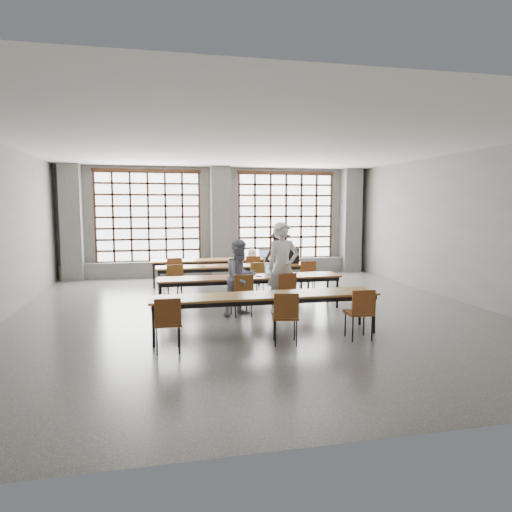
% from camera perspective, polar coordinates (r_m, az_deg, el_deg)
% --- Properties ---
extents(floor, '(11.00, 11.00, 0.00)m').
position_cam_1_polar(floor, '(9.85, -0.24, -6.98)').
color(floor, '#4C4C49').
rests_on(floor, ground).
extents(ceiling, '(11.00, 11.00, 0.00)m').
position_cam_1_polar(ceiling, '(9.66, -0.25, 13.66)').
color(ceiling, silver).
rests_on(ceiling, floor).
extents(wall_back, '(10.00, 0.00, 10.00)m').
position_cam_1_polar(wall_back, '(15.02, -4.64, 4.35)').
color(wall_back, slate).
rests_on(wall_back, floor).
extents(wall_front, '(10.00, 0.00, 10.00)m').
position_cam_1_polar(wall_front, '(4.39, 14.93, -0.72)').
color(wall_front, slate).
rests_on(wall_front, floor).
extents(wall_right, '(0.00, 11.00, 11.00)m').
position_cam_1_polar(wall_right, '(11.71, 24.48, 3.23)').
color(wall_right, slate).
rests_on(wall_right, floor).
extents(column_left, '(0.60, 0.55, 3.50)m').
position_cam_1_polar(column_left, '(14.81, -22.05, 3.88)').
color(column_left, '#5A5A57').
rests_on(column_left, floor).
extents(column_mid, '(0.60, 0.55, 3.50)m').
position_cam_1_polar(column_mid, '(14.74, -4.50, 4.31)').
color(column_mid, '#5A5A57').
rests_on(column_mid, floor).
extents(column_right, '(0.60, 0.55, 3.50)m').
position_cam_1_polar(column_right, '(15.98, 11.75, 4.36)').
color(column_right, '#5A5A57').
rests_on(column_right, floor).
extents(window_left, '(3.32, 0.12, 3.00)m').
position_cam_1_polar(window_left, '(14.80, -13.30, 4.75)').
color(window_left, white).
rests_on(window_left, wall_back).
extents(window_right, '(3.32, 0.12, 3.00)m').
position_cam_1_polar(window_right, '(15.40, 3.75, 4.96)').
color(window_right, white).
rests_on(window_right, wall_back).
extents(sill_ledge, '(9.80, 0.35, 0.50)m').
position_cam_1_polar(sill_ledge, '(14.95, -4.49, -1.43)').
color(sill_ledge, '#5A5A57').
rests_on(sill_ledge, floor).
extents(desk_row_a, '(4.00, 0.70, 0.73)m').
position_cam_1_polar(desk_row_a, '(13.18, -4.31, -0.66)').
color(desk_row_a, brown).
rests_on(desk_row_a, floor).
extents(desk_row_b, '(4.00, 0.70, 0.73)m').
position_cam_1_polar(desk_row_b, '(11.82, -2.72, -1.46)').
color(desk_row_b, brown).
rests_on(desk_row_b, floor).
extents(desk_row_c, '(4.00, 0.70, 0.73)m').
position_cam_1_polar(desk_row_c, '(9.98, -0.75, -2.92)').
color(desk_row_c, brown).
rests_on(desk_row_c, floor).
extents(desk_row_d, '(4.00, 0.70, 0.73)m').
position_cam_1_polar(desk_row_d, '(7.99, 1.22, -5.26)').
color(desk_row_d, brown).
rests_on(desk_row_d, floor).
extents(chair_back_left, '(0.48, 0.48, 0.88)m').
position_cam_1_polar(chair_back_left, '(12.46, -10.24, -1.75)').
color(chair_back_left, brown).
rests_on(chair_back_left, floor).
extents(chair_back_mid, '(0.48, 0.48, 0.88)m').
position_cam_1_polar(chair_back_mid, '(12.72, -0.39, -1.49)').
color(chair_back_mid, brown).
rests_on(chair_back_mid, floor).
extents(chair_back_right, '(0.47, 0.47, 0.88)m').
position_cam_1_polar(chair_back_right, '(12.91, 3.18, -1.38)').
color(chair_back_right, brown).
rests_on(chair_back_right, floor).
extents(chair_mid_left, '(0.52, 0.52, 0.88)m').
position_cam_1_polar(chair_mid_left, '(11.07, -10.26, -2.77)').
color(chair_mid_left, brown).
rests_on(chair_mid_left, floor).
extents(chair_mid_centre, '(0.52, 0.52, 0.88)m').
position_cam_1_polar(chair_mid_centre, '(11.31, -0.08, -2.47)').
color(chair_mid_centre, brown).
rests_on(chair_mid_centre, floor).
extents(chair_mid_right, '(0.50, 0.50, 0.88)m').
position_cam_1_polar(chair_mid_right, '(11.67, 6.48, -2.23)').
color(chair_mid_right, brown).
rests_on(chair_mid_right, floor).
extents(chair_front_left, '(0.46, 0.46, 0.88)m').
position_cam_1_polar(chair_front_left, '(9.34, -1.73, -4.36)').
color(chair_front_left, brown).
rests_on(chair_front_left, floor).
extents(chair_front_right, '(0.49, 0.49, 0.88)m').
position_cam_1_polar(chair_front_right, '(9.54, 3.64, -4.14)').
color(chair_front_right, maroon).
rests_on(chair_front_right, floor).
extents(chair_near_left, '(0.42, 0.43, 0.88)m').
position_cam_1_polar(chair_near_left, '(7.19, -10.98, -7.74)').
color(chair_near_left, brown).
rests_on(chair_near_left, floor).
extents(chair_near_mid, '(0.49, 0.50, 0.88)m').
position_cam_1_polar(chair_near_mid, '(7.47, 3.74, -7.10)').
color(chair_near_mid, brown).
rests_on(chair_near_mid, floor).
extents(chair_near_right, '(0.44, 0.44, 0.88)m').
position_cam_1_polar(chair_near_right, '(7.93, 12.95, -6.47)').
color(chair_near_right, brown).
rests_on(chair_near_right, floor).
extents(student_male, '(0.75, 0.54, 1.93)m').
position_cam_1_polar(student_male, '(9.59, 3.36, -1.50)').
color(student_male, silver).
rests_on(student_male, floor).
extents(student_female, '(0.95, 0.87, 1.58)m').
position_cam_1_polar(student_female, '(9.42, -1.93, -2.72)').
color(student_female, navy).
rests_on(student_female, floor).
extents(student_back, '(1.05, 0.60, 1.62)m').
position_cam_1_polar(student_back, '(13.00, 3.00, -0.11)').
color(student_back, black).
rests_on(student_back, floor).
extents(laptop_front, '(0.37, 0.32, 0.26)m').
position_cam_1_polar(laptop_front, '(10.19, 2.18, -2.01)').
color(laptop_front, '#ADADB2').
rests_on(laptop_front, desk_row_c).
extents(laptop_back, '(0.43, 0.39, 0.26)m').
position_cam_1_polar(laptop_back, '(13.52, 1.23, 0.07)').
color(laptop_back, silver).
rests_on(laptop_back, desk_row_a).
extents(mouse, '(0.11, 0.09, 0.04)m').
position_cam_1_polar(mouse, '(10.18, 4.53, -2.27)').
color(mouse, white).
rests_on(mouse, desk_row_c).
extents(green_box, '(0.26, 0.14, 0.09)m').
position_cam_1_polar(green_box, '(10.03, -1.12, -2.23)').
color(green_box, green).
rests_on(green_box, desk_row_c).
extents(phone, '(0.14, 0.09, 0.01)m').
position_cam_1_polar(phone, '(9.91, 0.39, -2.56)').
color(phone, black).
rests_on(phone, desk_row_c).
extents(paper_sheet_a, '(0.33, 0.25, 0.00)m').
position_cam_1_polar(paper_sheet_a, '(11.78, -5.64, -1.19)').
color(paper_sheet_a, white).
rests_on(paper_sheet_a, desk_row_b).
extents(paper_sheet_c, '(0.33, 0.26, 0.00)m').
position_cam_1_polar(paper_sheet_c, '(11.83, -2.24, -1.13)').
color(paper_sheet_c, white).
rests_on(paper_sheet_c, desk_row_b).
extents(backpack, '(0.36, 0.28, 0.40)m').
position_cam_1_polar(backpack, '(12.21, 4.66, 0.02)').
color(backpack, black).
rests_on(backpack, desk_row_b).
extents(plastic_bag, '(0.30, 0.26, 0.29)m').
position_cam_1_polar(plastic_bag, '(13.36, -0.52, 0.35)').
color(plastic_bag, white).
rests_on(plastic_bag, desk_row_a).
extents(red_pouch, '(0.22, 0.14, 0.06)m').
position_cam_1_polar(red_pouch, '(7.28, -10.99, -7.86)').
color(red_pouch, '#A51428').
rests_on(red_pouch, chair_near_left).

